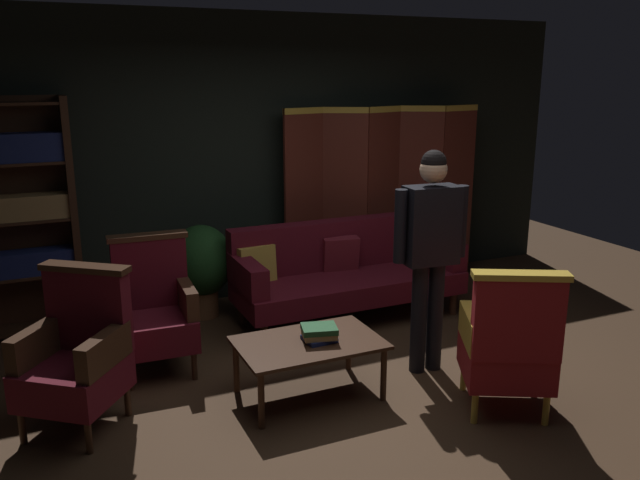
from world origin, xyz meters
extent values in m
plane|color=#3D2819|center=(0.00, 0.00, 0.00)|extent=(10.00, 10.00, 0.00)
cube|color=black|center=(0.00, 2.45, 1.40)|extent=(7.20, 0.10, 2.80)
cube|color=#5B2319|center=(0.45, 2.20, 0.95)|extent=(0.46, 0.13, 1.90)
cube|color=gold|center=(0.45, 2.20, 1.87)|extent=(0.46, 0.13, 0.06)
cube|color=#5B2319|center=(0.88, 2.14, 0.95)|extent=(0.42, 0.24, 1.90)
cube|color=gold|center=(0.88, 2.14, 1.87)|extent=(0.42, 0.25, 0.06)
cube|color=#5B2319|center=(1.31, 2.09, 0.95)|extent=(0.45, 0.16, 1.90)
cube|color=gold|center=(1.31, 2.09, 1.87)|extent=(0.45, 0.17, 0.06)
cube|color=#5B2319|center=(1.73, 2.05, 0.95)|extent=(0.42, 0.25, 1.90)
cube|color=gold|center=(1.73, 2.05, 1.87)|extent=(0.42, 0.25, 0.06)
cube|color=#5B2319|center=(2.16, 1.98, 0.95)|extent=(0.46, 0.11, 1.90)
cube|color=gold|center=(2.16, 1.98, 1.87)|extent=(0.46, 0.11, 0.06)
cube|color=#382114|center=(-1.73, 2.18, 1.02)|extent=(0.06, 0.32, 2.05)
cube|color=#382114|center=(-2.15, 2.33, 1.02)|extent=(0.90, 0.02, 2.05)
cube|color=#382114|center=(-2.15, 2.18, 0.06)|extent=(0.86, 0.30, 0.02)
cube|color=#382114|center=(-2.15, 2.18, 0.54)|extent=(0.86, 0.30, 0.02)
cube|color=navy|center=(-2.15, 2.16, 0.66)|extent=(0.78, 0.22, 0.20)
cube|color=#382114|center=(-2.15, 2.18, 1.02)|extent=(0.86, 0.30, 0.02)
cube|color=#9E7A47|center=(-2.15, 2.16, 1.14)|extent=(0.78, 0.22, 0.20)
cube|color=#382114|center=(-2.15, 2.18, 1.51)|extent=(0.86, 0.30, 0.02)
cube|color=navy|center=(-2.15, 2.16, 1.64)|extent=(0.78, 0.22, 0.23)
cube|color=#382114|center=(-2.15, 2.18, 1.99)|extent=(0.86, 0.30, 0.02)
cylinder|color=#382114|center=(-0.40, 1.05, 0.11)|extent=(0.07, 0.07, 0.22)
cylinder|color=#382114|center=(1.50, 1.05, 0.11)|extent=(0.07, 0.07, 0.22)
cylinder|color=#382114|center=(-0.40, 1.65, 0.11)|extent=(0.07, 0.07, 0.22)
cylinder|color=#382114|center=(1.50, 1.65, 0.11)|extent=(0.07, 0.07, 0.22)
cube|color=#4C0F19|center=(0.55, 1.35, 0.32)|extent=(2.10, 0.76, 0.20)
cube|color=#4C0F19|center=(0.55, 1.66, 0.65)|extent=(2.10, 0.18, 0.46)
cube|color=#4C0F19|center=(-0.43, 1.35, 0.55)|extent=(0.16, 0.68, 0.26)
cube|color=#4C0F19|center=(1.53, 1.35, 0.55)|extent=(0.16, 0.68, 0.26)
cube|color=#B79338|center=(-0.28, 1.55, 0.57)|extent=(0.36, 0.19, 0.35)
cube|color=maroon|center=(0.55, 1.55, 0.57)|extent=(0.36, 0.20, 0.35)
cube|color=tan|center=(1.38, 1.55, 0.57)|extent=(0.36, 0.18, 0.35)
cylinder|color=#382114|center=(-0.84, -0.13, 0.20)|extent=(0.04, 0.04, 0.39)
cylinder|color=#382114|center=(0.06, -0.13, 0.20)|extent=(0.04, 0.04, 0.39)
cylinder|color=#382114|center=(-0.84, 0.41, 0.20)|extent=(0.04, 0.04, 0.39)
cylinder|color=#382114|center=(0.06, 0.41, 0.20)|extent=(0.04, 0.04, 0.39)
cube|color=#382114|center=(-0.39, 0.14, 0.41)|extent=(1.00, 0.64, 0.03)
cylinder|color=gold|center=(1.08, -0.45, 0.11)|extent=(0.04, 0.04, 0.22)
cylinder|color=gold|center=(0.67, -0.24, 0.11)|extent=(0.04, 0.04, 0.22)
cylinder|color=gold|center=(0.87, -0.86, 0.11)|extent=(0.04, 0.04, 0.22)
cylinder|color=gold|center=(0.46, -0.65, 0.11)|extent=(0.04, 0.04, 0.22)
cube|color=maroon|center=(0.77, -0.55, 0.34)|extent=(0.76, 0.76, 0.24)
cube|color=maroon|center=(0.66, -0.75, 0.73)|extent=(0.55, 0.36, 0.54)
cube|color=gold|center=(0.66, -0.75, 1.02)|extent=(0.59, 0.39, 0.04)
cube|color=gold|center=(0.98, -0.66, 0.57)|extent=(0.31, 0.49, 0.22)
cube|color=gold|center=(0.56, -0.44, 0.57)|extent=(0.31, 0.49, 0.22)
cylinder|color=#382114|center=(-1.52, 0.75, 0.11)|extent=(0.04, 0.04, 0.22)
cylinder|color=#382114|center=(-1.07, 0.73, 0.11)|extent=(0.04, 0.04, 0.22)
cylinder|color=#382114|center=(-1.50, 1.21, 0.11)|extent=(0.04, 0.04, 0.22)
cylinder|color=#382114|center=(-1.04, 1.19, 0.11)|extent=(0.04, 0.04, 0.22)
cube|color=#4C0F19|center=(-1.28, 0.97, 0.34)|extent=(0.59, 0.59, 0.24)
cube|color=#4C0F19|center=(-1.27, 1.20, 0.73)|extent=(0.57, 0.15, 0.54)
cube|color=#382114|center=(-1.27, 1.20, 1.02)|extent=(0.61, 0.16, 0.04)
cube|color=#382114|center=(-1.52, 0.98, 0.57)|extent=(0.12, 0.50, 0.22)
cube|color=#382114|center=(-1.04, 0.96, 0.57)|extent=(0.12, 0.50, 0.22)
cylinder|color=#382114|center=(-2.25, 0.31, 0.11)|extent=(0.04, 0.04, 0.22)
cylinder|color=#382114|center=(-1.88, 0.03, 0.11)|extent=(0.04, 0.04, 0.22)
cylinder|color=#382114|center=(-1.96, 0.67, 0.11)|extent=(0.04, 0.04, 0.22)
cylinder|color=#382114|center=(-1.60, 0.39, 0.11)|extent=(0.04, 0.04, 0.22)
cube|color=#4C0F19|center=(-1.92, 0.35, 0.34)|extent=(0.79, 0.79, 0.24)
cube|color=#4C0F19|center=(-1.78, 0.53, 0.73)|extent=(0.52, 0.44, 0.54)
cube|color=#382114|center=(-1.78, 0.53, 1.02)|extent=(0.55, 0.47, 0.04)
cube|color=#382114|center=(-2.11, 0.50, 0.57)|extent=(0.38, 0.45, 0.22)
cube|color=#382114|center=(-1.73, 0.20, 0.57)|extent=(0.38, 0.45, 0.22)
cylinder|color=black|center=(0.67, 0.15, 0.43)|extent=(0.12, 0.12, 0.86)
cylinder|color=black|center=(0.53, 0.17, 0.43)|extent=(0.12, 0.12, 0.86)
cube|color=maroon|center=(0.60, 0.16, 0.90)|extent=(0.33, 0.19, 0.09)
cube|color=black|center=(0.60, 0.16, 1.15)|extent=(0.42, 0.24, 0.58)
cube|color=white|center=(0.61, 0.27, 1.18)|extent=(0.14, 0.02, 0.41)
cube|color=maroon|center=(0.61, 0.27, 1.41)|extent=(0.09, 0.03, 0.04)
cylinder|color=black|center=(0.85, 0.14, 1.16)|extent=(0.09, 0.09, 0.54)
cylinder|color=black|center=(0.36, 0.18, 1.16)|extent=(0.09, 0.09, 0.54)
sphere|color=tan|center=(0.60, 0.16, 1.56)|extent=(0.20, 0.20, 0.20)
sphere|color=black|center=(0.60, 0.16, 1.61)|extent=(0.18, 0.18, 0.18)
cylinder|color=brown|center=(-0.67, 1.99, 0.14)|extent=(0.28, 0.28, 0.28)
ellipsoid|color=#193D19|center=(-0.67, 1.99, 0.54)|extent=(0.58, 0.58, 0.67)
cube|color=navy|center=(-0.32, 0.11, 0.43)|extent=(0.22, 0.20, 0.03)
cube|color=#9E7A47|center=(-0.32, 0.11, 0.47)|extent=(0.26, 0.23, 0.04)
cube|color=#1E4C28|center=(-0.32, 0.11, 0.51)|extent=(0.28, 0.25, 0.04)
camera|label=1|loc=(-2.04, -3.72, 2.24)|focal=36.43mm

